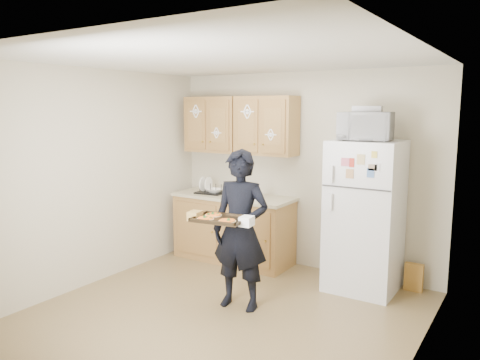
# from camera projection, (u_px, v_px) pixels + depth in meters

# --- Properties ---
(floor) EXTENTS (3.60, 3.60, 0.00)m
(floor) POSITION_uv_depth(u_px,v_px,m) (223.00, 315.00, 4.69)
(floor) COLOR brown
(floor) RESTS_ON ground
(ceiling) EXTENTS (3.60, 3.60, 0.00)m
(ceiling) POSITION_uv_depth(u_px,v_px,m) (221.00, 59.00, 4.31)
(ceiling) COLOR silver
(ceiling) RESTS_ON wall_back
(wall_back) EXTENTS (3.60, 0.04, 2.50)m
(wall_back) POSITION_uv_depth(u_px,v_px,m) (302.00, 171.00, 5.99)
(wall_back) COLOR beige
(wall_back) RESTS_ON floor
(wall_front) EXTENTS (3.60, 0.04, 2.50)m
(wall_front) POSITION_uv_depth(u_px,v_px,m) (62.00, 234.00, 3.00)
(wall_front) COLOR beige
(wall_front) RESTS_ON floor
(wall_left) EXTENTS (0.04, 3.60, 2.50)m
(wall_left) POSITION_uv_depth(u_px,v_px,m) (96.00, 177.00, 5.45)
(wall_left) COLOR beige
(wall_left) RESTS_ON floor
(wall_right) EXTENTS (0.04, 3.60, 2.50)m
(wall_right) POSITION_uv_depth(u_px,v_px,m) (417.00, 215.00, 3.54)
(wall_right) COLOR beige
(wall_right) RESTS_ON floor
(refrigerator) EXTENTS (0.75, 0.70, 1.70)m
(refrigerator) POSITION_uv_depth(u_px,v_px,m) (365.00, 216.00, 5.24)
(refrigerator) COLOR silver
(refrigerator) RESTS_ON floor
(base_cabinet) EXTENTS (1.60, 0.60, 0.86)m
(base_cabinet) POSITION_uv_depth(u_px,v_px,m) (233.00, 229.00, 6.31)
(base_cabinet) COLOR brown
(base_cabinet) RESTS_ON floor
(countertop) EXTENTS (1.64, 0.64, 0.04)m
(countertop) POSITION_uv_depth(u_px,v_px,m) (233.00, 197.00, 6.24)
(countertop) COLOR beige
(countertop) RESTS_ON base_cabinet
(upper_cab_left) EXTENTS (0.80, 0.33, 0.75)m
(upper_cab_left) POSITION_uv_depth(u_px,v_px,m) (214.00, 125.00, 6.42)
(upper_cab_left) COLOR brown
(upper_cab_left) RESTS_ON wall_back
(upper_cab_right) EXTENTS (0.80, 0.33, 0.75)m
(upper_cab_right) POSITION_uv_depth(u_px,v_px,m) (266.00, 126.00, 5.98)
(upper_cab_right) COLOR brown
(upper_cab_right) RESTS_ON wall_back
(cereal_box) EXTENTS (0.20, 0.07, 0.32)m
(cereal_box) POSITION_uv_depth(u_px,v_px,m) (414.00, 277.00, 5.27)
(cereal_box) COLOR gold
(cereal_box) RESTS_ON floor
(person) EXTENTS (0.65, 0.48, 1.64)m
(person) POSITION_uv_depth(u_px,v_px,m) (240.00, 230.00, 4.76)
(person) COLOR black
(person) RESTS_ON floor
(baking_tray) EXTENTS (0.55, 0.43, 0.04)m
(baking_tray) POSITION_uv_depth(u_px,v_px,m) (220.00, 219.00, 4.51)
(baking_tray) COLOR black
(baking_tray) RESTS_ON person
(pizza_front_left) EXTENTS (0.17, 0.17, 0.02)m
(pizza_front_left) POSITION_uv_depth(u_px,v_px,m) (205.00, 218.00, 4.48)
(pizza_front_left) COLOR orange
(pizza_front_left) RESTS_ON baking_tray
(pizza_front_right) EXTENTS (0.17, 0.17, 0.02)m
(pizza_front_right) POSITION_uv_depth(u_px,v_px,m) (227.00, 221.00, 4.38)
(pizza_front_right) COLOR orange
(pizza_front_right) RESTS_ON baking_tray
(pizza_back_left) EXTENTS (0.17, 0.17, 0.02)m
(pizza_back_left) POSITION_uv_depth(u_px,v_px,m) (213.00, 215.00, 4.63)
(pizza_back_left) COLOR orange
(pizza_back_left) RESTS_ON baking_tray
(microwave) EXTENTS (0.60, 0.44, 0.31)m
(microwave) POSITION_uv_depth(u_px,v_px,m) (366.00, 126.00, 5.05)
(microwave) COLOR silver
(microwave) RESTS_ON refrigerator
(foil_pan) EXTENTS (0.34, 0.26, 0.06)m
(foil_pan) POSITION_uv_depth(u_px,v_px,m) (368.00, 109.00, 5.05)
(foil_pan) COLOR #AFB0B6
(foil_pan) RESTS_ON microwave
(dish_rack) EXTENTS (0.40, 0.32, 0.15)m
(dish_rack) POSITION_uv_depth(u_px,v_px,m) (210.00, 188.00, 6.36)
(dish_rack) COLOR black
(dish_rack) RESTS_ON countertop
(bowl) EXTENTS (0.22, 0.22, 0.05)m
(bowl) POSITION_uv_depth(u_px,v_px,m) (215.00, 191.00, 6.32)
(bowl) COLOR white
(bowl) RESTS_ON dish_rack
(soap_bottle) EXTENTS (0.11, 0.12, 0.20)m
(soap_bottle) POSITION_uv_depth(u_px,v_px,m) (257.00, 193.00, 5.88)
(soap_bottle) COLOR silver
(soap_bottle) RESTS_ON countertop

